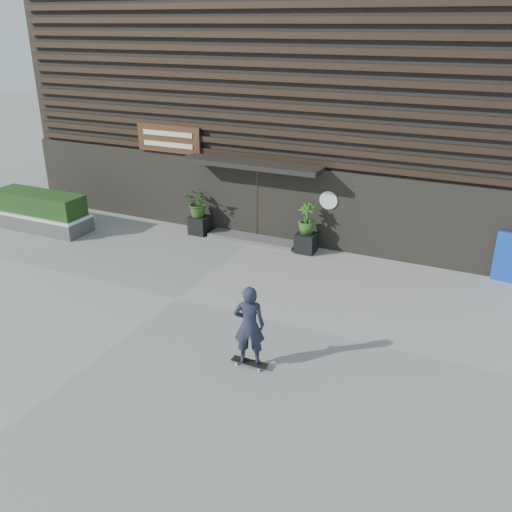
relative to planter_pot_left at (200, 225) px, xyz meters
The scene contains 11 objects.
ground 4.80m from the planter_pot_left, 66.64° to the right, with size 80.00×80.00×0.00m, color #989790.
entrance_step 1.93m from the planter_pot_left, ahead, with size 3.00×0.80×0.12m, color #51524F.
planter_pot_left is the anchor object (origin of this frame).
bamboo_left 0.78m from the planter_pot_left, ahead, with size 0.86×0.75×0.96m, color #2D591E.
planter_pot_right 3.80m from the planter_pot_left, ahead, with size 0.60×0.60×0.60m, color black.
bamboo_right 3.88m from the planter_pot_left, ahead, with size 0.54×0.54×0.96m, color #2D591E.
raised_bed 5.48m from the planter_pot_left, 159.77° to the right, with size 3.50×1.20×0.50m, color #494846.
snow_layer 5.48m from the planter_pot_left, 159.77° to the right, with size 3.50×1.20×0.08m, color white.
hedge 5.51m from the planter_pot_left, 159.77° to the right, with size 3.30×1.00×0.70m, color #193814.
building 6.94m from the planter_pot_left, 71.14° to the left, with size 18.00×11.00×8.00m.
skateboarder 8.03m from the planter_pot_left, 52.05° to the right, with size 0.78×0.61×1.82m.
Camera 1 is at (7.30, -10.65, 6.59)m, focal length 38.97 mm.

